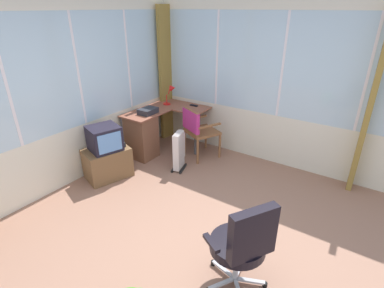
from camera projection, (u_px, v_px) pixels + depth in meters
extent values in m
cube|color=#916652|center=(192.00, 248.00, 3.24)|extent=(5.74, 5.43, 0.06)
cube|color=silver|center=(62.00, 159.00, 4.20)|extent=(4.74, 0.06, 0.81)
cube|color=silver|center=(44.00, 77.00, 3.71)|extent=(4.65, 0.06, 1.52)
cube|color=silver|center=(28.00, 2.00, 3.35)|extent=(4.74, 0.06, 0.18)
cube|color=white|center=(5.00, 85.00, 3.35)|extent=(0.04, 0.07, 1.52)
cube|color=white|center=(76.00, 71.00, 4.06)|extent=(0.04, 0.07, 1.52)
cube|color=white|center=(127.00, 61.00, 4.77)|extent=(0.04, 0.07, 1.52)
cube|color=silver|center=(274.00, 139.00, 4.86)|extent=(0.06, 4.43, 0.81)
cube|color=silver|center=(283.00, 66.00, 4.36)|extent=(0.06, 4.34, 1.52)
cube|color=silver|center=(292.00, 3.00, 4.00)|extent=(0.06, 4.43, 0.18)
cube|color=white|center=(368.00, 75.00, 3.80)|extent=(0.07, 0.04, 1.52)
cube|color=white|center=(283.00, 66.00, 4.36)|extent=(0.07, 0.04, 1.52)
cube|color=white|center=(218.00, 60.00, 4.93)|extent=(0.07, 0.04, 1.52)
cube|color=olive|center=(167.00, 76.00, 5.50)|extent=(0.35, 0.09, 2.41)
cube|color=olive|center=(370.00, 106.00, 3.84)|extent=(0.35, 0.09, 2.41)
cube|color=brown|center=(156.00, 109.00, 5.18)|extent=(1.29, 0.52, 0.02)
cube|color=brown|center=(192.00, 109.00, 5.21)|extent=(0.52, 0.51, 0.02)
cube|color=brown|center=(141.00, 137.00, 5.03)|extent=(0.40, 0.48, 0.72)
cylinder|color=#4C4C51|center=(195.00, 135.00, 5.09)|extent=(0.04, 0.04, 0.73)
cylinder|color=#4C4C51|center=(124.00, 137.00, 5.00)|extent=(0.04, 0.04, 0.73)
cylinder|color=red|center=(167.00, 104.00, 5.39)|extent=(0.13, 0.13, 0.02)
cylinder|color=red|center=(167.00, 99.00, 5.36)|extent=(0.02, 0.02, 0.16)
cylinder|color=red|center=(169.00, 90.00, 5.31)|extent=(0.03, 0.07, 0.16)
cone|color=red|center=(173.00, 88.00, 5.31)|extent=(0.14, 0.14, 0.12)
cube|color=black|center=(194.00, 105.00, 5.30)|extent=(0.04, 0.15, 0.02)
cube|color=#292A31|center=(148.00, 111.00, 4.92)|extent=(0.30, 0.23, 0.09)
cylinder|color=brown|center=(220.00, 146.00, 5.05)|extent=(0.04, 0.04, 0.43)
cylinder|color=brown|center=(206.00, 137.00, 5.39)|extent=(0.04, 0.04, 0.43)
cylinder|color=brown|center=(198.00, 152.00, 4.85)|extent=(0.04, 0.04, 0.43)
cylinder|color=brown|center=(185.00, 142.00, 5.19)|extent=(0.04, 0.04, 0.43)
cube|color=brown|center=(202.00, 132.00, 5.02)|extent=(0.64, 0.64, 0.04)
cube|color=brown|center=(191.00, 122.00, 4.83)|extent=(0.22, 0.40, 0.40)
cube|color=#BE2E7B|center=(191.00, 121.00, 4.82)|extent=(0.25, 0.44, 0.34)
cube|color=brown|center=(210.00, 126.00, 4.77)|extent=(0.41, 0.22, 0.03)
cube|color=brown|center=(196.00, 118.00, 5.12)|extent=(0.41, 0.22, 0.03)
cube|color=#B7B7BF|center=(222.00, 284.00, 2.74)|extent=(0.26, 0.17, 0.02)
cube|color=#B7B7BF|center=(250.00, 281.00, 2.77)|extent=(0.14, 0.27, 0.02)
cylinder|color=black|center=(265.00, 285.00, 2.76)|extent=(0.05, 0.05, 0.05)
cube|color=#B7B7BF|center=(240.00, 268.00, 2.91)|extent=(0.28, 0.06, 0.02)
cylinder|color=black|center=(245.00, 260.00, 3.03)|extent=(0.05, 0.05, 0.05)
cube|color=#B7B7BF|center=(224.00, 270.00, 2.89)|extent=(0.10, 0.28, 0.02)
cylinder|color=black|center=(213.00, 263.00, 2.99)|extent=(0.05, 0.05, 0.05)
cylinder|color=#B7B7BF|center=(236.00, 263.00, 2.71)|extent=(0.05, 0.05, 0.36)
cylinder|color=black|center=(238.00, 245.00, 2.62)|extent=(0.50, 0.50, 0.09)
cube|color=black|center=(253.00, 234.00, 2.35)|extent=(0.41, 0.29, 0.46)
cube|color=black|center=(264.00, 225.00, 2.67)|extent=(0.16, 0.21, 0.04)
cube|color=black|center=(211.00, 243.00, 2.46)|extent=(0.16, 0.21, 0.04)
cube|color=brown|center=(108.00, 163.00, 4.47)|extent=(0.74, 0.62, 0.46)
cube|color=black|center=(104.00, 138.00, 4.29)|extent=(0.52, 0.51, 0.36)
cube|color=#5D91D2|center=(110.00, 143.00, 4.15)|extent=(0.33, 0.11, 0.28)
cube|color=#262628|center=(115.00, 145.00, 4.43)|extent=(0.32, 0.29, 0.07)
cube|color=silver|center=(176.00, 154.00, 4.52)|extent=(0.05, 0.10, 0.60)
cube|color=silver|center=(177.00, 153.00, 4.56)|extent=(0.05, 0.10, 0.60)
cube|color=silver|center=(178.00, 152.00, 4.60)|extent=(0.05, 0.10, 0.60)
cube|color=silver|center=(179.00, 151.00, 4.63)|extent=(0.05, 0.10, 0.60)
cube|color=silver|center=(179.00, 149.00, 4.67)|extent=(0.05, 0.10, 0.60)
cube|color=silver|center=(180.00, 148.00, 4.70)|extent=(0.05, 0.10, 0.60)
cube|color=silver|center=(181.00, 147.00, 4.74)|extent=(0.05, 0.10, 0.60)
cube|color=black|center=(183.00, 169.00, 4.75)|extent=(0.31, 0.12, 0.03)
cube|color=black|center=(175.00, 167.00, 4.78)|extent=(0.31, 0.12, 0.03)
cube|color=silver|center=(182.00, 145.00, 4.76)|extent=(0.07, 0.10, 0.42)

